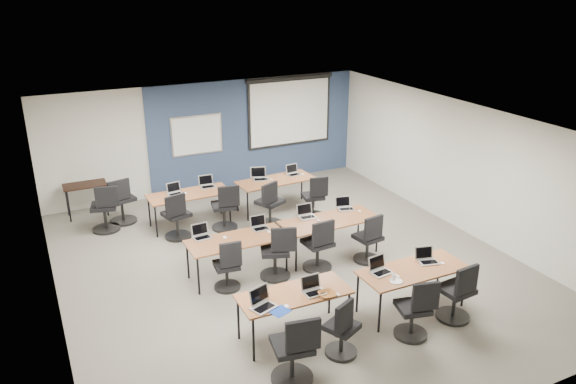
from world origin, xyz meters
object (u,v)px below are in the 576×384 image
task_chair_8 (177,219)px  laptop_11 (293,172)px  laptop_3 (427,258)px  laptop_8 (175,191)px  laptop_2 (380,269)px  task_chair_6 (319,249)px  task_chair_7 (369,242)px  projector_screen (290,108)px  laptop_10 (260,176)px  task_chair_3 (457,296)px  training_table_back_right (276,182)px  laptop_6 (306,214)px  task_chair_10 (270,207)px  task_chair_4 (228,269)px  laptop_9 (207,184)px  training_table_front_right (413,272)px  task_chair_11 (314,200)px  utility_table (85,188)px  task_chair_9 (225,211)px  laptop_5 (260,225)px  training_table_mid_right (330,222)px  task_chair_2 (415,314)px  task_chair_1 (342,332)px  task_chair_5 (277,256)px  training_table_front_left (294,296)px  laptop_7 (345,206)px  laptop_4 (201,234)px  laptop_0 (262,302)px  training_table_back_left (189,195)px  spare_chair_a (122,204)px  whiteboard (197,135)px

task_chair_8 → laptop_11: task_chair_8 is taller
laptop_3 → laptop_8: 5.55m
laptop_2 → task_chair_6: size_ratio=0.31×
task_chair_7 → task_chair_8: 3.91m
task_chair_6 → task_chair_7: bearing=-11.8°
projector_screen → laptop_10: projector_screen is taller
task_chair_3 → training_table_back_right: bearing=91.9°
laptop_6 → task_chair_10: size_ratio=0.31×
laptop_8 → task_chair_4: bearing=-98.9°
laptop_9 → task_chair_10: (1.05, -1.03, -0.36)m
training_table_front_right → task_chair_11: task_chair_11 is taller
utility_table → task_chair_9: bearing=-38.0°
training_table_back_right → laptop_5: bearing=-125.2°
training_table_mid_right → task_chair_9: bearing=124.4°
task_chair_2 → task_chair_6: size_ratio=0.97×
training_table_back_right → task_chair_6: task_chair_6 is taller
projector_screen → laptop_11: projector_screen is taller
task_chair_8 → task_chair_9: bearing=-15.4°
projector_screen → task_chair_1: projector_screen is taller
laptop_6 → laptop_11: (0.88, 2.31, -0.00)m
task_chair_5 → utility_table: size_ratio=1.12×
task_chair_9 → laptop_5: bearing=-77.6°
task_chair_3 → utility_table: task_chair_3 is taller
training_table_back_right → training_table_front_left: bearing=-115.6°
task_chair_3 → task_chair_9: 5.20m
training_table_back_right → laptop_7: size_ratio=5.75×
training_table_front_left → laptop_6: 2.79m
laptop_6 → task_chair_10: task_chair_10 is taller
laptop_8 → laptop_11: bearing=-10.2°
laptop_9 → utility_table: laptop_9 is taller
training_table_front_left → laptop_4: bearing=105.8°
laptop_3 → task_chair_11: bearing=104.0°
projector_screen → utility_table: size_ratio=2.62×
laptop_2 → laptop_0: bearing=174.9°
task_chair_10 → laptop_11: (1.01, 0.91, 0.36)m
utility_table → task_chair_11: bearing=-26.0°
laptop_4 → task_chair_6: (1.95, -0.78, -0.37)m
laptop_4 → task_chair_4: (0.22, -0.71, -0.40)m
task_chair_8 → laptop_11: bearing=-2.4°
laptop_9 → laptop_7: bearing=-45.1°
training_table_back_left → task_chair_10: 1.75m
laptop_11 → training_table_back_right: bearing=-170.6°
projector_screen → spare_chair_a: size_ratio=2.28×
task_chair_6 → laptop_5: bearing=139.4°
laptop_2 → laptop_3: size_ratio=1.05×
whiteboard → task_chair_7: 5.36m
projector_screen → task_chair_9: bearing=-138.3°
laptop_4 → utility_table: bearing=108.4°
training_table_mid_right → task_chair_10: size_ratio=1.82×
training_table_mid_right → spare_chair_a: 4.64m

